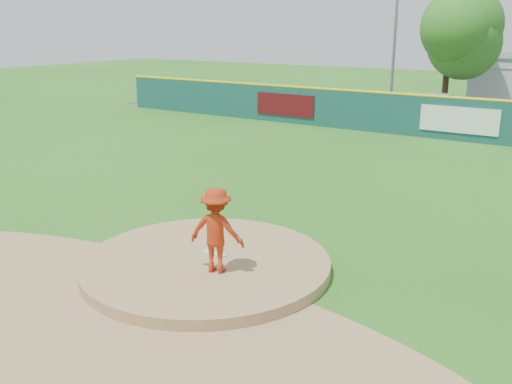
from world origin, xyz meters
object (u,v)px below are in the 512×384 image
Objects in this scene: playground_slide at (244,94)px; pitcher at (216,230)px; light_pole_left at (396,11)px; deciduous_tree at (450,37)px; van at (446,108)px.

pitcher is at bearing -56.35° from playground_slide.
deciduous_tree is at bearing -26.57° from light_pole_left.
playground_slide is 0.33× the size of deciduous_tree.
van is at bearing -69.43° from deciduous_tree.
pitcher is 23.73m from van.
light_pole_left is at bearing 23.55° from playground_slide.
playground_slide is at bearing 78.11° from van.
pitcher is 28.18m from playground_slide.
van reaches higher than playground_slide.
van is at bearing 0.84° from playground_slide.
playground_slide is at bearing -171.57° from deciduous_tree.
van is 7.95m from light_pole_left.
van is at bearing -38.73° from light_pole_left.
van is at bearing -101.30° from pitcher.
light_pole_left is (-6.60, 27.38, 4.90)m from pitcher.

